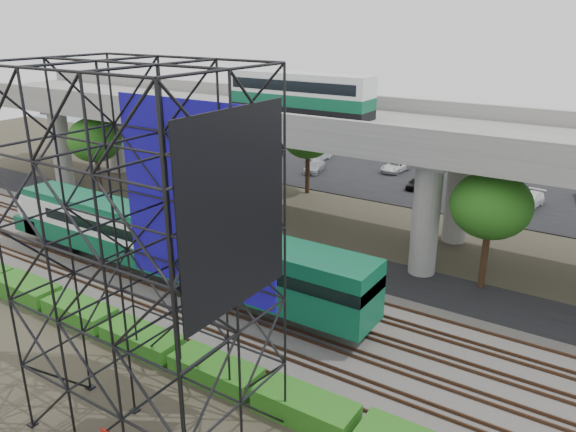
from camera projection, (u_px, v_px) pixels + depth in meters
The scene contains 13 objects.
ground at pixel (185, 309), 33.42m from camera, with size 140.00×140.00×0.00m, color #474233.
ballast_bed at pixel (207, 295), 34.96m from camera, with size 90.00×12.00×0.20m, color slate.
service_road at pixel (282, 251), 41.69m from camera, with size 90.00×5.00×0.08m, color black.
parking_lot at pixel (403, 178), 60.25m from camera, with size 90.00×18.00×0.08m, color black.
harbor_water at pixel (464, 142), 77.62m from camera, with size 140.00×40.00×0.03m, color slate.
rail_tracks at pixel (207, 292), 34.90m from camera, with size 90.00×9.52×0.16m.
commuter_train at pixel (150, 238), 36.45m from camera, with size 29.30×3.06×4.30m.
overpass at pixel (320, 129), 43.36m from camera, with size 80.00×12.00×12.40m.
scaffold_tower at pixel (145, 265), 21.55m from camera, with size 9.36×6.36×15.00m.
hedge_strip at pixel (142, 339), 29.32m from camera, with size 34.60×1.80×1.20m.
trees at pixel (273, 155), 46.70m from camera, with size 40.94×16.94×7.69m.
suv at pixel (245, 233), 43.30m from camera, with size 2.04×4.42×1.23m, color black.
parked_cars at pixel (414, 175), 59.02m from camera, with size 38.20×9.70×1.32m.
Camera 1 is at (21.28, -21.46, 16.51)m, focal length 35.00 mm.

